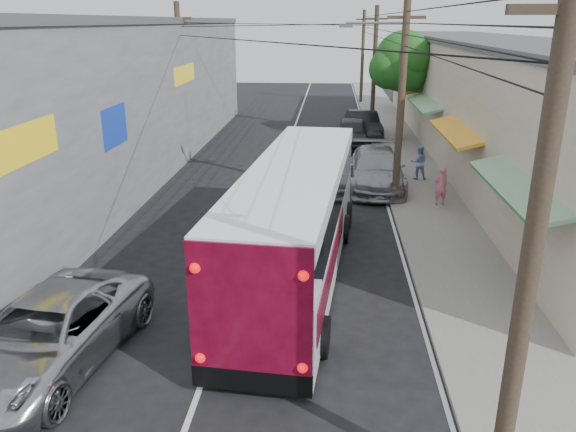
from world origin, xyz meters
name	(u,v)px	position (x,y,z in m)	size (l,w,h in m)	color
ground	(195,403)	(0.00, 0.00, 0.00)	(120.00, 120.00, 0.00)	black
sidewalk	(406,163)	(6.50, 20.00, 0.06)	(3.00, 80.00, 0.12)	slate
building_right	(490,99)	(10.99, 22.00, 3.15)	(7.09, 40.00, 6.25)	beige
building_left	(105,95)	(-8.50, 18.00, 3.65)	(7.20, 36.00, 7.25)	gray
utility_poles	(344,82)	(3.13, 20.33, 4.13)	(11.80, 45.28, 8.00)	#473828
street_tree	(405,63)	(6.87, 26.02, 4.67)	(4.40, 4.00, 6.60)	#3F2B19
coach_bus	(297,219)	(1.63, 6.05, 1.74)	(3.50, 11.82, 3.36)	white
jeepney	(47,334)	(-3.37, 1.00, 0.78)	(2.60, 5.64, 1.57)	#B5B6BC
parked_suv	(376,169)	(4.60, 15.47, 0.85)	(2.37, 5.84, 1.70)	gray
parked_car_mid	(352,133)	(3.80, 24.13, 0.82)	(1.94, 4.83, 1.65)	#292A2F
parked_car_far	(363,124)	(4.60, 27.00, 0.83)	(1.75, 5.01, 1.65)	black
pedestrian_near	(441,186)	(6.95, 12.81, 0.89)	(0.56, 0.37, 1.54)	#CD6C84
pedestrian_far	(419,162)	(6.64, 16.61, 0.91)	(0.77, 0.60, 1.58)	#889AC6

